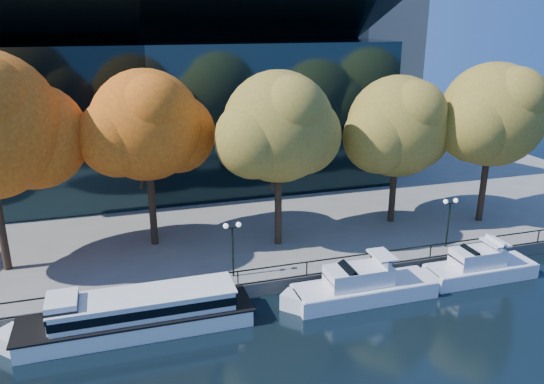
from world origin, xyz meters
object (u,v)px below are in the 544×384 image
object	(u,v)px
tree_5	(495,117)
cruiser_near	(359,286)
tree_3	(281,129)
tour_boat	(131,313)
lamp_2	(449,212)
tree_2	(149,128)
lamp_1	(232,237)
cruiser_far	(476,267)
tree_4	(400,128)

from	to	relation	value
tree_5	cruiser_near	bearing A→B (deg)	-153.18
cruiser_near	tree_3	bearing A→B (deg)	109.03
tour_boat	tree_3	bearing A→B (deg)	33.11
lamp_2	tree_2	bearing A→B (deg)	161.62
tour_boat	tree_2	world-z (taller)	tree_2
lamp_1	cruiser_far	bearing A→B (deg)	-12.04
tree_3	lamp_1	world-z (taller)	tree_3
tree_4	lamp_1	world-z (taller)	tree_4
tree_4	lamp_1	size ratio (longest dim) A/B	3.19
tree_2	lamp_2	xyz separation A→B (m)	(21.86, -7.26, -6.48)
tour_boat	lamp_2	world-z (taller)	lamp_2
tree_3	tree_5	size ratio (longest dim) A/B	0.99
cruiser_near	tree_4	xyz separation A→B (m)	(8.21, 10.15, 8.39)
cruiser_near	tree_2	bearing A→B (deg)	137.96
cruiser_near	tree_5	bearing A→B (deg)	26.82
cruiser_far	lamp_1	distance (m)	18.00
tree_3	tree_4	xyz separation A→B (m)	(11.11, 1.75, -0.95)
tour_boat	tree_3	world-z (taller)	tree_3
tree_4	tree_5	world-z (taller)	tree_5
tour_boat	tree_5	xyz separation A→B (m)	(30.84, 7.49, 9.08)
tour_boat	cruiser_far	xyz separation A→B (m)	(24.50, -0.32, -0.28)
cruiser_far	tree_4	size ratio (longest dim) A/B	0.72
tree_5	lamp_1	world-z (taller)	tree_5
cruiser_near	tree_3	distance (m)	12.90
tree_5	cruiser_far	bearing A→B (deg)	-129.09
tree_5	lamp_2	xyz separation A→B (m)	(-6.44, -4.11, -6.34)
lamp_1	cruiser_near	bearing A→B (deg)	-26.73
tree_3	tree_4	distance (m)	11.28
tree_2	tree_4	bearing A→B (deg)	-2.88
lamp_2	cruiser_near	bearing A→B (deg)	-157.43
tour_boat	tree_4	distance (m)	26.36
lamp_2	cruiser_far	bearing A→B (deg)	-88.40
tour_boat	tree_2	bearing A→B (deg)	76.58
tree_2	tree_4	distance (m)	20.67
lamp_2	tree_5	bearing A→B (deg)	32.51
tour_boat	lamp_1	xyz separation A→B (m)	(7.15, 3.38, 2.74)
tree_3	lamp_2	world-z (taller)	tree_3
cruiser_near	tree_2	size ratio (longest dim) A/B	0.79
tree_2	tree_5	xyz separation A→B (m)	(28.30, -3.16, -0.14)
tour_boat	tree_4	world-z (taller)	tree_4
tree_5	lamp_1	xyz separation A→B (m)	(-23.69, -4.11, -6.34)
tree_3	tree_5	bearing A→B (deg)	-1.14
cruiser_far	lamp_2	xyz separation A→B (m)	(-0.10, 3.70, 3.02)
tree_5	tree_4	bearing A→B (deg)	164.59
lamp_2	lamp_1	bearing A→B (deg)	180.00
cruiser_near	lamp_1	world-z (taller)	lamp_1
tree_4	tour_boat	bearing A→B (deg)	-157.47
cruiser_near	cruiser_far	size ratio (longest dim) A/B	1.18
tree_2	lamp_1	xyz separation A→B (m)	(4.61, -7.26, -6.48)
tour_boat	cruiser_near	world-z (taller)	cruiser_near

